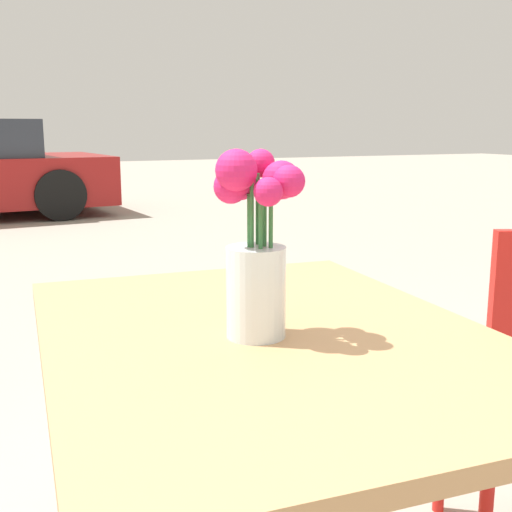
% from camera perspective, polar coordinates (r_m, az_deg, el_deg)
% --- Properties ---
extents(table_front, '(0.82, 1.05, 0.73)m').
position_cam_1_polar(table_front, '(1.15, 0.94, -11.50)').
color(table_front, tan).
rests_on(table_front, ground_plane).
extents(flower_vase, '(0.15, 0.15, 0.31)m').
position_cam_1_polar(flower_vase, '(1.05, -0.05, 0.32)').
color(flower_vase, silver).
rests_on(flower_vase, table_front).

